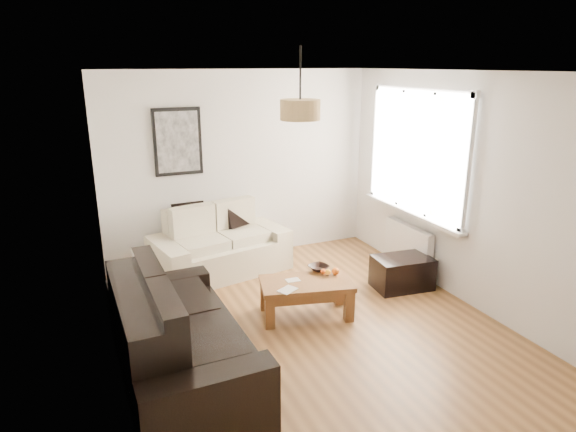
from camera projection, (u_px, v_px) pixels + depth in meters
name	position (u px, v px, depth m)	size (l,w,h in m)	color
floor	(310.00, 325.00, 5.28)	(4.50, 4.50, 0.00)	brown
ceiling	(314.00, 71.00, 4.51)	(3.80, 4.50, 0.00)	white
wall_back	(241.00, 167.00, 6.87)	(3.80, 0.04, 2.60)	silver
wall_front	(480.00, 306.00, 2.92)	(3.80, 0.04, 2.60)	silver
wall_left	(109.00, 233.00, 4.17)	(0.04, 4.50, 2.60)	silver
wall_right	(463.00, 190.00, 5.62)	(0.04, 4.50, 2.60)	silver
window_bay	(418.00, 152.00, 6.22)	(0.14, 1.90, 1.60)	white
radiator	(408.00, 244.00, 6.56)	(0.10, 0.90, 0.52)	white
poster	(178.00, 142.00, 6.40)	(0.62, 0.04, 0.87)	black
pendant_shade	(300.00, 110.00, 4.89)	(0.40, 0.40, 0.20)	tan
loveseat_cream	(220.00, 241.00, 6.54)	(1.71, 0.93, 0.85)	beige
sofa_leather	(180.00, 331.00, 4.31)	(2.06, 1.00, 0.89)	black
coffee_table	(306.00, 298.00, 5.45)	(0.99, 0.54, 0.40)	brown
ottoman	(402.00, 273.00, 6.12)	(0.70, 0.45, 0.40)	black
cushion_left	(189.00, 218.00, 6.50)	(0.40, 0.12, 0.40)	black
cushion_right	(237.00, 213.00, 6.75)	(0.37, 0.12, 0.37)	black
fruit_bowl	(319.00, 268.00, 5.68)	(0.22, 0.22, 0.05)	black
orange_a	(328.00, 272.00, 5.52)	(0.06, 0.06, 0.06)	orange
orange_b	(336.00, 271.00, 5.55)	(0.08, 0.08, 0.08)	#D85A12
orange_c	(323.00, 271.00, 5.54)	(0.06, 0.06, 0.06)	#F75C14
papers	(288.00, 290.00, 5.18)	(0.20, 0.14, 0.01)	beige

